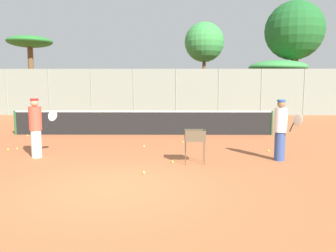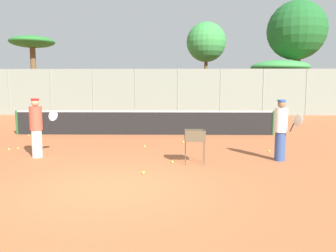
{
  "view_description": "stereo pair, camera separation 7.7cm",
  "coord_description": "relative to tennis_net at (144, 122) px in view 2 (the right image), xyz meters",
  "views": [
    {
      "loc": [
        1.24,
        -6.62,
        2.09
      ],
      "look_at": [
        1.15,
        2.67,
        1.0
      ],
      "focal_mm": 35.0,
      "sensor_mm": 36.0,
      "label": 1
    },
    {
      "loc": [
        1.31,
        -6.62,
        2.09
      ],
      "look_at": [
        1.15,
        2.67,
        1.0
      ],
      "focal_mm": 35.0,
      "sensor_mm": 36.0,
      "label": 2
    }
  ],
  "objects": [
    {
      "name": "ground_plane",
      "position": [
        0.0,
        -7.84,
        -0.56
      ],
      "size": [
        80.0,
        80.0,
        0.0
      ],
      "primitive_type": "plane",
      "color": "#B26038"
    },
    {
      "name": "tennis_net",
      "position": [
        0.0,
        0.0,
        0.0
      ],
      "size": [
        11.55,
        0.1,
        1.07
      ],
      "color": "#26592D",
      "rests_on": "ground_plane"
    },
    {
      "name": "back_fence",
      "position": [
        -0.0,
        10.66,
        1.2
      ],
      "size": [
        29.34,
        0.08,
        3.52
      ],
      "color": "gray",
      "rests_on": "ground_plane"
    },
    {
      "name": "tree_0",
      "position": [
        4.15,
        14.77,
        5.45
      ],
      "size": [
        3.43,
        3.43,
        7.77
      ],
      "color": "brown",
      "rests_on": "ground_plane"
    },
    {
      "name": "tree_1",
      "position": [
        10.16,
        13.31,
        3.17
      ],
      "size": [
        4.78,
        4.78,
        4.36
      ],
      "color": "brown",
      "rests_on": "ground_plane"
    },
    {
      "name": "tree_2",
      "position": [
        11.96,
        14.79,
        6.44
      ],
      "size": [
        5.04,
        5.04,
        9.54
      ],
      "color": "brown",
      "rests_on": "ground_plane"
    },
    {
      "name": "tree_3",
      "position": [
        12.66,
        16.06,
        6.1
      ],
      "size": [
        4.01,
        4.01,
        8.74
      ],
      "color": "brown",
      "rests_on": "ground_plane"
    },
    {
      "name": "tree_4",
      "position": [
        -11.77,
        16.2,
        5.47
      ],
      "size": [
        4.06,
        4.06,
        6.81
      ],
      "color": "brown",
      "rests_on": "ground_plane"
    },
    {
      "name": "player_white_outfit",
      "position": [
        -2.8,
        -4.8,
        0.36
      ],
      "size": [
        0.72,
        0.72,
        1.77
      ],
      "rotation": [
        0.0,
        0.0,
        0.78
      ],
      "color": "white",
      "rests_on": "ground_plane"
    },
    {
      "name": "player_red_cap",
      "position": [
        4.38,
        -5.16,
        0.35
      ],
      "size": [
        0.63,
        0.79,
        1.75
      ],
      "rotation": [
        0.0,
        0.0,
        5.34
      ],
      "color": "#334C8C",
      "rests_on": "ground_plane"
    },
    {
      "name": "ball_cart",
      "position": [
        1.9,
        -5.56,
        0.15
      ],
      "size": [
        0.56,
        0.41,
        0.94
      ],
      "color": "brown",
      "rests_on": "ground_plane"
    },
    {
      "name": "tennis_ball_0",
      "position": [
        -4.21,
        -3.74,
        -0.53
      ],
      "size": [
        0.07,
        0.07,
        0.07
      ],
      "primitive_type": "sphere",
      "color": "#D1E54C",
      "rests_on": "ground_plane"
    },
    {
      "name": "tennis_ball_1",
      "position": [
        -4.97,
        -0.55,
        -0.53
      ],
      "size": [
        0.07,
        0.07,
        0.07
      ],
      "primitive_type": "sphere",
      "color": "#D1E54C",
      "rests_on": "ground_plane"
    },
    {
      "name": "tennis_ball_2",
      "position": [
        0.58,
        -6.7,
        -0.53
      ],
      "size": [
        0.07,
        0.07,
        0.07
      ],
      "primitive_type": "sphere",
      "color": "#D1E54C",
      "rests_on": "ground_plane"
    },
    {
      "name": "tennis_ball_3",
      "position": [
        0.29,
        -3.09,
        -0.53
      ],
      "size": [
        0.07,
        0.07,
        0.07
      ],
      "primitive_type": "sphere",
      "color": "#D1E54C",
      "rests_on": "ground_plane"
    },
    {
      "name": "tennis_ball_4",
      "position": [
        1.28,
        -5.51,
        -0.53
      ],
      "size": [
        0.07,
        0.07,
        0.07
      ],
      "primitive_type": "sphere",
      "color": "#D1E54C",
      "rests_on": "ground_plane"
    },
    {
      "name": "tennis_ball_5",
      "position": [
        1.68,
        -2.15,
        -0.53
      ],
      "size": [
        0.07,
        0.07,
        0.07
      ],
      "primitive_type": "sphere",
      "color": "#D1E54C",
      "rests_on": "ground_plane"
    },
    {
      "name": "tennis_ball_6",
      "position": [
        -3.98,
        -3.6,
        -0.53
      ],
      "size": [
        0.07,
        0.07,
        0.07
      ],
      "primitive_type": "sphere",
      "color": "#D1E54C",
      "rests_on": "ground_plane"
    },
    {
      "name": "tennis_ball_7",
      "position": [
        4.44,
        -3.9,
        -0.53
      ],
      "size": [
        0.07,
        0.07,
        0.07
      ],
      "primitive_type": "sphere",
      "color": "#D1E54C",
      "rests_on": "ground_plane"
    }
  ]
}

